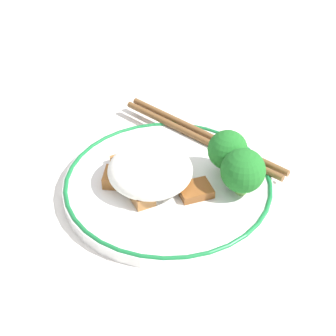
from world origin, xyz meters
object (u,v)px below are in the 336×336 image
(broccoli_back_center, at_px, (228,150))
(broccoli_back_left, at_px, (243,171))
(chopsticks, at_px, (202,136))
(plate, at_px, (168,185))

(broccoli_back_center, bearing_deg, broccoli_back_left, -76.76)
(broccoli_back_left, relative_size, chopsticks, 0.28)
(plate, height_order, chopsticks, chopsticks)
(broccoli_back_left, distance_m, broccoli_back_center, 0.04)
(plate, bearing_deg, chopsticks, 53.70)
(plate, height_order, broccoli_back_center, broccoli_back_center)
(broccoli_back_center, xyz_separation_m, chopsticks, (-0.01, 0.07, -0.03))
(plate, relative_size, broccoli_back_center, 4.25)
(plate, bearing_deg, broccoli_back_left, -21.47)
(broccoli_back_center, bearing_deg, plate, -175.49)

